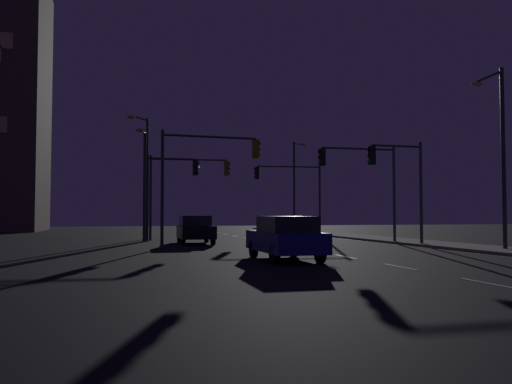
# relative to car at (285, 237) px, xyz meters

# --- Properties ---
(ground_plane) EXTENTS (112.00, 112.00, 0.00)m
(ground_plane) POSITION_rel_car_xyz_m (2.70, 1.32, -0.82)
(ground_plane) COLOR black
(ground_plane) RESTS_ON ground
(sidewalk_right) EXTENTS (2.94, 77.00, 0.14)m
(sidewalk_right) POSITION_rel_car_xyz_m (10.38, 1.32, -0.75)
(sidewalk_right) COLOR gray
(sidewalk_right) RESTS_ON ground
(lane_markings_center) EXTENTS (0.14, 50.00, 0.01)m
(lane_markings_center) POSITION_rel_car_xyz_m (2.70, 4.82, -0.82)
(lane_markings_center) COLOR silver
(lane_markings_center) RESTS_ON ground
(lane_edge_line) EXTENTS (0.14, 53.00, 0.01)m
(lane_edge_line) POSITION_rel_car_xyz_m (8.66, 6.32, -0.82)
(lane_edge_line) COLOR silver
(lane_edge_line) RESTS_ON ground
(car) EXTENTS (1.83, 4.40, 1.57)m
(car) POSITION_rel_car_xyz_m (0.00, 0.00, 0.00)
(car) COLOR navy
(car) RESTS_ON ground
(car_oncoming) EXTENTS (1.96, 4.46, 1.57)m
(car_oncoming) POSITION_rel_car_xyz_m (-1.64, 11.48, 0.00)
(car_oncoming) COLOR black
(car_oncoming) RESTS_ON ground
(traffic_light_far_left) EXTENTS (4.63, 0.35, 5.41)m
(traffic_light_far_left) POSITION_rel_car_xyz_m (7.22, 8.60, 3.17)
(traffic_light_far_left) COLOR #4C4C51
(traffic_light_far_left) RESTS_ON sidewalk_right
(traffic_light_far_right) EXTENTS (3.24, 0.34, 5.33)m
(traffic_light_far_right) POSITION_rel_car_xyz_m (-2.82, 14.33, 2.89)
(traffic_light_far_right) COLOR #2D3033
(traffic_light_far_right) RESTS_ON ground
(traffic_light_mid_right) EXTENTS (5.31, 0.72, 5.47)m
(traffic_light_mid_right) POSITION_rel_car_xyz_m (7.06, 20.44, 3.24)
(traffic_light_mid_right) COLOR #38383D
(traffic_light_mid_right) RESTS_ON sidewalk_right
(traffic_light_mid_left) EXTENTS (5.05, 0.41, 5.76)m
(traffic_light_mid_left) POSITION_rel_car_xyz_m (-1.66, 7.68, 3.28)
(traffic_light_mid_left) COLOR #38383D
(traffic_light_mid_left) RESTS_ON ground
(traffic_light_far_center) EXTENTS (3.11, 0.34, 5.28)m
(traffic_light_far_center) POSITION_rel_car_xyz_m (8.12, 6.19, 3.00)
(traffic_light_far_center) COLOR #4C4C51
(traffic_light_far_center) RESTS_ON sidewalk_right
(traffic_light_near_right) EXTENTS (5.13, 0.72, 5.41)m
(traffic_light_near_right) POSITION_rel_car_xyz_m (-1.69, 15.39, 3.05)
(traffic_light_near_right) COLOR #2D3033
(traffic_light_near_right) RESTS_ON ground
(street_lamp_far_end) EXTENTS (0.56, 2.15, 8.04)m
(street_lamp_far_end) POSITION_rel_car_xyz_m (10.68, 1.92, 4.12)
(street_lamp_far_end) COLOR #2D3033
(street_lamp_far_end) RESTS_ON sidewalk_right
(street_lamp_mid_block) EXTENTS (0.72, 2.25, 6.82)m
(street_lamp_mid_block) POSITION_rel_car_xyz_m (-4.39, 14.66, 3.34)
(street_lamp_mid_block) COLOR #2D3033
(street_lamp_mid_block) RESTS_ON ground
(street_lamp_median) EXTENTS (1.63, 0.74, 8.11)m
(street_lamp_median) POSITION_rel_car_xyz_m (9.62, 26.66, 4.10)
(street_lamp_median) COLOR #2D3033
(street_lamp_median) RESTS_ON sidewalk_right
(street_lamp_across_street) EXTENTS (1.47, 1.86, 8.13)m
(street_lamp_across_street) POSITION_rel_car_xyz_m (-4.25, 17.37, 4.03)
(street_lamp_across_street) COLOR #2D3033
(street_lamp_across_street) RESTS_ON ground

